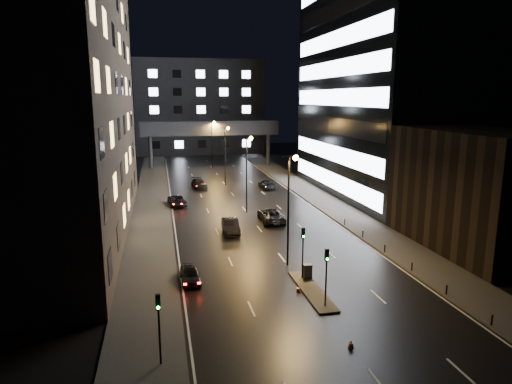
# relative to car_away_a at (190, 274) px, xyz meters

# --- Properties ---
(ground) EXTENTS (160.00, 160.00, 0.00)m
(ground) POSITION_rel_car_away_a_xyz_m (9.00, 34.09, -0.67)
(ground) COLOR black
(ground) RESTS_ON ground
(sidewalk_left) EXTENTS (5.00, 110.00, 0.15)m
(sidewalk_left) POSITION_rel_car_away_a_xyz_m (-3.50, 29.09, -0.60)
(sidewalk_left) COLOR #383533
(sidewalk_left) RESTS_ON ground
(sidewalk_right) EXTENTS (5.00, 110.00, 0.15)m
(sidewalk_right) POSITION_rel_car_away_a_xyz_m (21.50, 29.09, -0.60)
(sidewalk_right) COLOR #383533
(sidewalk_right) RESTS_ON ground
(building_left) EXTENTS (15.00, 48.00, 40.00)m
(building_left) POSITION_rel_car_away_a_xyz_m (-13.50, 18.09, 19.33)
(building_left) COLOR #2D2319
(building_left) RESTS_ON ground
(building_right_low) EXTENTS (10.00, 18.00, 12.00)m
(building_right_low) POSITION_rel_car_away_a_xyz_m (29.00, 3.09, 5.33)
(building_right_low) COLOR black
(building_right_low) RESTS_ON ground
(building_right_glass) EXTENTS (20.00, 36.00, 45.00)m
(building_right_glass) POSITION_rel_car_away_a_xyz_m (34.00, 30.09, 21.83)
(building_right_glass) COLOR black
(building_right_glass) RESTS_ON ground
(building_far) EXTENTS (34.00, 14.00, 25.00)m
(building_far) POSITION_rel_car_away_a_xyz_m (9.00, 92.09, 11.83)
(building_far) COLOR #333335
(building_far) RESTS_ON ground
(skybridge) EXTENTS (30.00, 3.00, 10.00)m
(skybridge) POSITION_rel_car_away_a_xyz_m (9.00, 64.09, 7.67)
(skybridge) COLOR #333335
(skybridge) RESTS_ON ground
(median_island) EXTENTS (1.60, 8.00, 0.15)m
(median_island) POSITION_rel_car_away_a_xyz_m (9.30, -3.91, -0.60)
(median_island) COLOR #383533
(median_island) RESTS_ON ground
(traffic_signal_near) EXTENTS (0.28, 0.34, 4.40)m
(traffic_signal_near) POSITION_rel_car_away_a_xyz_m (9.30, -1.42, 2.42)
(traffic_signal_near) COLOR black
(traffic_signal_near) RESTS_ON median_island
(traffic_signal_far) EXTENTS (0.28, 0.34, 4.40)m
(traffic_signal_far) POSITION_rel_car_away_a_xyz_m (9.30, -6.92, 2.42)
(traffic_signal_far) COLOR black
(traffic_signal_far) RESTS_ON median_island
(traffic_signal_corner) EXTENTS (0.28, 0.34, 4.40)m
(traffic_signal_corner) POSITION_rel_car_away_a_xyz_m (-2.50, -11.92, 2.27)
(traffic_signal_corner) COLOR black
(traffic_signal_corner) RESTS_ON ground
(bollard_row) EXTENTS (0.12, 25.12, 0.90)m
(bollard_row) POSITION_rel_car_away_a_xyz_m (19.20, 0.59, -0.22)
(bollard_row) COLOR black
(bollard_row) RESTS_ON ground
(streetlight_near) EXTENTS (1.45, 0.50, 10.15)m
(streetlight_near) POSITION_rel_car_away_a_xyz_m (9.16, 2.09, 5.83)
(streetlight_near) COLOR black
(streetlight_near) RESTS_ON ground
(streetlight_mid_a) EXTENTS (1.45, 0.50, 10.15)m
(streetlight_mid_a) POSITION_rel_car_away_a_xyz_m (9.16, 22.09, 5.83)
(streetlight_mid_a) COLOR black
(streetlight_mid_a) RESTS_ON ground
(streetlight_mid_b) EXTENTS (1.45, 0.50, 10.15)m
(streetlight_mid_b) POSITION_rel_car_away_a_xyz_m (9.16, 42.09, 5.83)
(streetlight_mid_b) COLOR black
(streetlight_mid_b) RESTS_ON ground
(streetlight_far) EXTENTS (1.45, 0.50, 10.15)m
(streetlight_far) POSITION_rel_car_away_a_xyz_m (9.16, 62.09, 5.83)
(streetlight_far) COLOR black
(streetlight_far) RESTS_ON ground
(car_away_a) EXTENTS (1.69, 3.99, 1.35)m
(car_away_a) POSITION_rel_car_away_a_xyz_m (0.00, 0.00, 0.00)
(car_away_a) COLOR black
(car_away_a) RESTS_ON ground
(car_away_b) EXTENTS (1.95, 5.01, 1.63)m
(car_away_b) POSITION_rel_car_away_a_xyz_m (5.46, 13.24, 0.14)
(car_away_b) COLOR black
(car_away_b) RESTS_ON ground
(car_away_c) EXTENTS (2.77, 5.08, 1.35)m
(car_away_c) POSITION_rel_car_away_a_xyz_m (0.06, 27.99, 0.00)
(car_away_c) COLOR black
(car_away_c) RESTS_ON ground
(car_away_d) EXTENTS (2.62, 5.35, 1.50)m
(car_away_d) POSITION_rel_car_away_a_xyz_m (4.27, 40.35, 0.08)
(car_away_d) COLOR black
(car_away_d) RESTS_ON ground
(car_toward_a) EXTENTS (2.86, 5.95, 1.63)m
(car_toward_a) POSITION_rel_car_away_a_xyz_m (11.11, 17.03, 0.14)
(car_toward_a) COLOR black
(car_toward_a) RESTS_ON ground
(car_toward_b) EXTENTS (2.37, 5.08, 1.43)m
(car_toward_b) POSITION_rel_car_away_a_xyz_m (15.40, 37.65, 0.04)
(car_toward_b) COLOR black
(car_toward_b) RESTS_ON ground
(utility_cabinet) EXTENTS (0.73, 0.55, 1.21)m
(utility_cabinet) POSITION_rel_car_away_a_xyz_m (9.70, -1.53, 0.08)
(utility_cabinet) COLOR #48484A
(utility_cabinet) RESTS_ON median_island
(cone_a) EXTENTS (0.40, 0.40, 0.48)m
(cone_a) POSITION_rel_car_away_a_xyz_m (8.21, -3.79, -0.43)
(cone_a) COLOR #FF500D
(cone_a) RESTS_ON ground
(cone_b) EXTENTS (0.50, 0.50, 0.48)m
(cone_b) POSITION_rel_car_away_a_xyz_m (8.96, -12.33, -0.43)
(cone_b) COLOR orange
(cone_b) RESTS_ON ground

